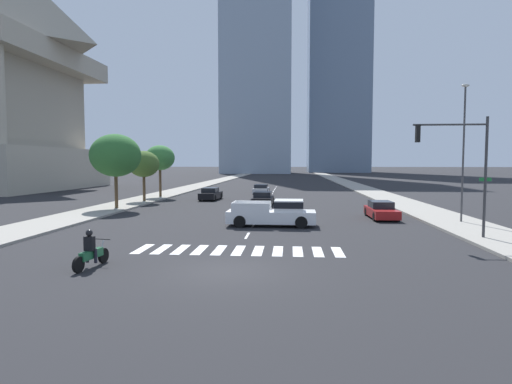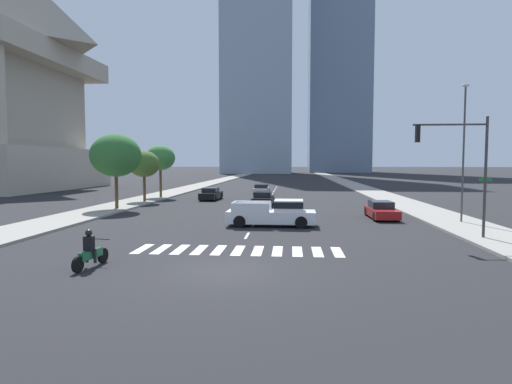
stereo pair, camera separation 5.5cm
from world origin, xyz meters
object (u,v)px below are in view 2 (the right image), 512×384
(sedan_red_1, at_px, (381,211))
(street_lamp_east, at_px, (464,144))
(motorcycle_lead, at_px, (91,253))
(sedan_silver_0, at_px, (261,189))
(street_tree_third, at_px, (160,158))
(sedan_black_3, at_px, (211,194))
(street_tree_second, at_px, (144,164))
(street_tree_nearest, at_px, (116,155))
(pickup_truck, at_px, (276,213))
(traffic_signal_near, at_px, (460,156))
(sedan_black_2, at_px, (263,199))

(sedan_red_1, xyz_separation_m, street_lamp_east, (4.67, -2.36, 4.66))
(motorcycle_lead, bearing_deg, sedan_silver_0, 2.98)
(sedan_red_1, relative_size, street_tree_third, 0.77)
(sedan_black_3, bearing_deg, sedan_red_1, -129.95)
(motorcycle_lead, height_order, street_tree_second, street_tree_second)
(sedan_silver_0, height_order, street_tree_nearest, street_tree_nearest)
(sedan_black_3, relative_size, street_lamp_east, 0.49)
(sedan_black_3, bearing_deg, street_tree_nearest, 151.52)
(sedan_silver_0, bearing_deg, pickup_truck, -173.22)
(sedan_black_3, height_order, street_lamp_east, street_lamp_east)
(sedan_silver_0, distance_m, sedan_red_1, 26.11)
(street_tree_nearest, bearing_deg, street_tree_third, 90.00)
(traffic_signal_near, height_order, street_tree_second, traffic_signal_near)
(motorcycle_lead, relative_size, street_tree_second, 0.43)
(sedan_black_3, relative_size, street_tree_third, 0.76)
(street_tree_third, bearing_deg, street_tree_nearest, -90.00)
(sedan_black_3, distance_m, street_tree_second, 7.71)
(sedan_red_1, distance_m, traffic_signal_near, 9.45)
(street_lamp_east, height_order, street_tree_third, street_lamp_east)
(sedan_silver_0, xyz_separation_m, street_lamp_east, (14.99, -26.35, 4.67))
(pickup_truck, bearing_deg, sedan_black_2, 98.09)
(sedan_black_2, relative_size, street_tree_third, 0.78)
(sedan_black_3, height_order, traffic_signal_near, traffic_signal_near)
(street_lamp_east, xyz_separation_m, street_tree_third, (-26.02, 18.84, -0.68))
(sedan_black_3, bearing_deg, motorcycle_lead, -174.86)
(sedan_silver_0, bearing_deg, street_tree_nearest, 152.04)
(pickup_truck, bearing_deg, street_tree_second, 133.08)
(motorcycle_lead, xyz_separation_m, sedan_black_3, (-0.99, 29.89, 0.03))
(sedan_black_3, bearing_deg, street_tree_third, 73.05)
(sedan_red_1, bearing_deg, motorcycle_lead, -42.58)
(sedan_black_2, bearing_deg, street_tree_third, 59.55)
(motorcycle_lead, distance_m, street_tree_third, 33.23)
(sedan_silver_0, bearing_deg, street_tree_second, 140.57)
(pickup_truck, xyz_separation_m, sedan_black_2, (-1.64, 13.15, -0.22))
(street_lamp_east, bearing_deg, street_tree_nearest, 166.13)
(sedan_silver_0, distance_m, traffic_signal_near, 34.90)
(traffic_signal_near, xyz_separation_m, street_tree_nearest, (-23.51, 12.45, 0.27))
(sedan_silver_0, distance_m, sedan_black_2, 15.22)
(sedan_silver_0, bearing_deg, sedan_black_3, 155.02)
(street_tree_second, bearing_deg, sedan_red_1, -27.34)
(sedan_silver_0, bearing_deg, sedan_black_2, -174.40)
(traffic_signal_near, bearing_deg, sedan_red_1, -75.56)
(sedan_red_1, bearing_deg, traffic_signal_near, 13.79)
(street_tree_nearest, relative_size, street_tree_second, 1.24)
(sedan_black_3, bearing_deg, street_lamp_east, -126.68)
(pickup_truck, height_order, sedan_black_3, pickup_truck)
(pickup_truck, xyz_separation_m, street_tree_nearest, (-13.89, 8.40, 3.81))
(street_lamp_east, bearing_deg, sedan_black_2, 140.95)
(sedan_black_2, distance_m, street_tree_second, 12.87)
(street_lamp_east, height_order, street_tree_nearest, street_lamp_east)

